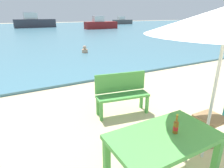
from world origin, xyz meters
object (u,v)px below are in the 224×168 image
at_px(swimmer_person, 85,50).
at_px(boat_ferry, 101,24).
at_px(beer_bottle_amber, 176,126).
at_px(picnic_table_green, 163,143).
at_px(boat_fishing_trawler, 34,22).
at_px(boat_cargo_ship, 122,21).
at_px(side_table_wood, 209,126).
at_px(bench_green_left, 122,91).

height_order(swimmer_person, boat_ferry, boat_ferry).
relative_size(beer_bottle_amber, swimmer_person, 0.65).
bearing_deg(picnic_table_green, boat_fishing_trawler, 84.29).
height_order(beer_bottle_amber, boat_fishing_trawler, boat_fishing_trawler).
bearing_deg(beer_bottle_amber, picnic_table_green, 170.49).
xyz_separation_m(swimmer_person, boat_fishing_trawler, (1.03, 25.93, 0.71)).
relative_size(swimmer_person, boat_cargo_ship, 0.09).
bearing_deg(side_table_wood, bench_green_left, 112.64).
xyz_separation_m(picnic_table_green, bench_green_left, (0.60, 1.98, -0.11)).
xyz_separation_m(bench_green_left, boat_fishing_trawler, (2.91, 33.10, 0.40)).
bearing_deg(boat_fishing_trawler, boat_ferry, -43.63).
xyz_separation_m(boat_cargo_ship, boat_ferry, (-11.11, -11.57, 0.06)).
height_order(bench_green_left, boat_fishing_trawler, boat_fishing_trawler).
distance_m(beer_bottle_amber, boat_cargo_ship, 44.89).
distance_m(bench_green_left, swimmer_person, 7.42).
bearing_deg(picnic_table_green, bench_green_left, 73.26).
bearing_deg(beer_bottle_amber, bench_green_left, 77.67).
xyz_separation_m(beer_bottle_amber, swimmer_person, (2.32, 9.18, -0.61)).
distance_m(bench_green_left, boat_ferry, 27.47).
relative_size(boat_fishing_trawler, boat_cargo_ship, 1.42).
xyz_separation_m(beer_bottle_amber, side_table_wood, (1.16, 0.28, -0.50)).
xyz_separation_m(picnic_table_green, swimmer_person, (2.48, 9.16, -0.41)).
relative_size(picnic_table_green, swimmer_person, 3.41).
distance_m(beer_bottle_amber, bench_green_left, 2.08).
height_order(beer_bottle_amber, swimmer_person, beer_bottle_amber).
distance_m(picnic_table_green, bench_green_left, 2.07).
bearing_deg(bench_green_left, side_table_wood, -67.36).
height_order(beer_bottle_amber, bench_green_left, beer_bottle_amber).
xyz_separation_m(picnic_table_green, side_table_wood, (1.32, 0.25, -0.30)).
relative_size(swimmer_person, boat_ferry, 0.08).
xyz_separation_m(swimmer_person, boat_ferry, (9.56, 17.80, 0.51)).
relative_size(picnic_table_green, boat_fishing_trawler, 0.21).
distance_m(picnic_table_green, side_table_wood, 1.38).
xyz_separation_m(picnic_table_green, beer_bottle_amber, (0.16, -0.03, 0.20)).
height_order(beer_bottle_amber, side_table_wood, beer_bottle_amber).
bearing_deg(boat_fishing_trawler, swimmer_person, -92.27).
relative_size(side_table_wood, boat_ferry, 0.11).
height_order(side_table_wood, swimmer_person, side_table_wood).
height_order(picnic_table_green, side_table_wood, picnic_table_green).
height_order(swimmer_person, boat_fishing_trawler, boat_fishing_trawler).
xyz_separation_m(side_table_wood, boat_fishing_trawler, (2.19, 34.84, 0.59)).
distance_m(beer_bottle_amber, swimmer_person, 9.49).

